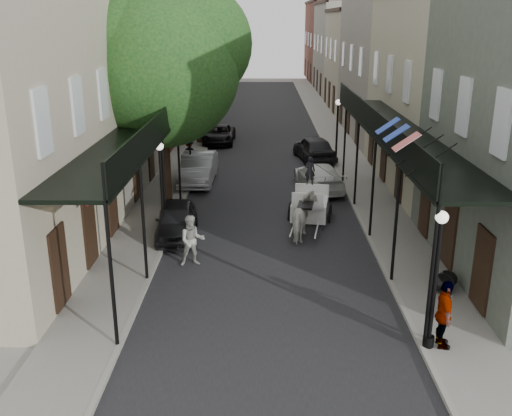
{
  "coord_description": "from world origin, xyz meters",
  "views": [
    {
      "loc": [
        -0.21,
        -14.97,
        8.19
      ],
      "look_at": [
        -0.46,
        4.9,
        1.6
      ],
      "focal_mm": 40.0,
      "sensor_mm": 36.0,
      "label": 1
    }
  ],
  "objects_px": {
    "tree_far": "(203,57)",
    "car_right_far": "(314,148)",
    "carriage": "(311,191)",
    "pedestrian_sidewalk_right": "(444,315)",
    "tree_near": "(171,61)",
    "lamppost_right_near": "(435,279)",
    "horse": "(305,217)",
    "pedestrian_walking": "(192,241)",
    "car_left_mid": "(198,168)",
    "car_left_near": "(177,220)",
    "lamppost_left": "(162,187)",
    "lamppost_right_far": "(337,130)",
    "car_right_near": "(319,177)",
    "pedestrian_sidewalk_left": "(189,153)",
    "car_left_far": "(219,135)"
  },
  "relations": [
    {
      "from": "car_left_near",
      "to": "car_right_far",
      "type": "bearing_deg",
      "value": 57.85
    },
    {
      "from": "lamppost_left",
      "to": "car_left_near",
      "type": "relative_size",
      "value": 0.95
    },
    {
      "from": "lamppost_right_near",
      "to": "car_left_mid",
      "type": "height_order",
      "value": "lamppost_right_near"
    },
    {
      "from": "lamppost_left",
      "to": "car_right_far",
      "type": "height_order",
      "value": "lamppost_left"
    },
    {
      "from": "lamppost_right_near",
      "to": "lamppost_left",
      "type": "xyz_separation_m",
      "value": [
        -8.2,
        8.0,
        0.0
      ]
    },
    {
      "from": "carriage",
      "to": "car_left_far",
      "type": "bearing_deg",
      "value": 117.98
    },
    {
      "from": "car_left_far",
      "to": "car_left_near",
      "type": "bearing_deg",
      "value": -89.93
    },
    {
      "from": "car_left_mid",
      "to": "car_right_far",
      "type": "distance_m",
      "value": 8.19
    },
    {
      "from": "pedestrian_walking",
      "to": "car_left_near",
      "type": "distance_m",
      "value": 2.97
    },
    {
      "from": "lamppost_right_near",
      "to": "car_left_far",
      "type": "relative_size",
      "value": 0.84
    },
    {
      "from": "pedestrian_sidewalk_left",
      "to": "pedestrian_walking",
      "type": "bearing_deg",
      "value": 78.65
    },
    {
      "from": "pedestrian_sidewalk_right",
      "to": "car_left_far",
      "type": "relative_size",
      "value": 0.42
    },
    {
      "from": "tree_near",
      "to": "lamppost_right_far",
      "type": "bearing_deg",
      "value": 43.31
    },
    {
      "from": "tree_near",
      "to": "tree_far",
      "type": "xyz_separation_m",
      "value": [
        -0.05,
        14.0,
        -0.65
      ]
    },
    {
      "from": "carriage",
      "to": "pedestrian_sidewalk_right",
      "type": "height_order",
      "value": "carriage"
    },
    {
      "from": "tree_near",
      "to": "pedestrian_walking",
      "type": "relative_size",
      "value": 5.29
    },
    {
      "from": "horse",
      "to": "car_left_near",
      "type": "xyz_separation_m",
      "value": [
        -5.03,
        0.16,
        -0.2
      ]
    },
    {
      "from": "tree_far",
      "to": "lamppost_right_near",
      "type": "distance_m",
      "value": 27.74
    },
    {
      "from": "lamppost_right_far",
      "to": "pedestrian_sidewalk_right",
      "type": "relative_size",
      "value": 2.01
    },
    {
      "from": "horse",
      "to": "carriage",
      "type": "height_order",
      "value": "carriage"
    },
    {
      "from": "pedestrian_sidewalk_right",
      "to": "car_left_far",
      "type": "xyz_separation_m",
      "value": [
        -7.67,
        26.0,
        -0.43
      ]
    },
    {
      "from": "lamppost_left",
      "to": "car_left_far",
      "type": "bearing_deg",
      "value": 87.28
    },
    {
      "from": "tree_near",
      "to": "horse",
      "type": "height_order",
      "value": "tree_near"
    },
    {
      "from": "tree_far",
      "to": "lamppost_right_far",
      "type": "bearing_deg",
      "value": -36.51
    },
    {
      "from": "lamppost_right_near",
      "to": "car_left_near",
      "type": "relative_size",
      "value": 0.95
    },
    {
      "from": "car_left_near",
      "to": "car_right_far",
      "type": "relative_size",
      "value": 0.87
    },
    {
      "from": "lamppost_right_far",
      "to": "pedestrian_sidewalk_left",
      "type": "bearing_deg",
      "value": -174.27
    },
    {
      "from": "car_left_mid",
      "to": "car_right_near",
      "type": "xyz_separation_m",
      "value": [
        6.2,
        -1.23,
        -0.11
      ]
    },
    {
      "from": "tree_near",
      "to": "pedestrian_sidewalk_left",
      "type": "xyz_separation_m",
      "value": [
        -0.28,
        6.96,
        -5.61
      ]
    },
    {
      "from": "car_left_near",
      "to": "lamppost_left",
      "type": "bearing_deg",
      "value": -167.36
    },
    {
      "from": "pedestrian_walking",
      "to": "pedestrian_sidewalk_left",
      "type": "xyz_separation_m",
      "value": [
        -1.82,
        13.78,
        -0.03
      ]
    },
    {
      "from": "lamppost_right_near",
      "to": "horse",
      "type": "bearing_deg",
      "value": 108.44
    },
    {
      "from": "lamppost_right_far",
      "to": "car_right_near",
      "type": "relative_size",
      "value": 0.81
    },
    {
      "from": "tree_far",
      "to": "car_right_far",
      "type": "distance_m",
      "value": 10.17
    },
    {
      "from": "lamppost_right_near",
      "to": "pedestrian_sidewalk_right",
      "type": "bearing_deg",
      "value": 0.0
    },
    {
      "from": "car_right_near",
      "to": "car_left_near",
      "type": "bearing_deg",
      "value": 38.47
    },
    {
      "from": "pedestrian_sidewalk_left",
      "to": "car_left_mid",
      "type": "relative_size",
      "value": 0.32
    },
    {
      "from": "lamppost_right_far",
      "to": "carriage",
      "type": "bearing_deg",
      "value": -103.39
    },
    {
      "from": "tree_near",
      "to": "lamppost_right_near",
      "type": "distance_m",
      "value": 15.39
    },
    {
      "from": "lamppost_left",
      "to": "pedestrian_sidewalk_right",
      "type": "height_order",
      "value": "lamppost_left"
    },
    {
      "from": "lamppost_right_far",
      "to": "car_left_far",
      "type": "bearing_deg",
      "value": 140.75
    },
    {
      "from": "car_right_far",
      "to": "lamppost_right_near",
      "type": "bearing_deg",
      "value": 83.15
    },
    {
      "from": "horse",
      "to": "pedestrian_sidewalk_left",
      "type": "distance_m",
      "value": 12.61
    },
    {
      "from": "tree_far",
      "to": "car_left_mid",
      "type": "xyz_separation_m",
      "value": [
        0.65,
        -10.18,
        -5.06
      ]
    },
    {
      "from": "lamppost_right_far",
      "to": "pedestrian_sidewalk_right",
      "type": "bearing_deg",
      "value": -89.07
    },
    {
      "from": "tree_far",
      "to": "lamppost_right_far",
      "type": "xyz_separation_m",
      "value": [
        8.35,
        -6.18,
        -3.79
      ]
    },
    {
      "from": "horse",
      "to": "car_left_mid",
      "type": "height_order",
      "value": "horse"
    },
    {
      "from": "car_left_far",
      "to": "car_right_far",
      "type": "height_order",
      "value": "car_right_far"
    },
    {
      "from": "tree_far",
      "to": "carriage",
      "type": "relative_size",
      "value": 2.96
    },
    {
      "from": "horse",
      "to": "car_left_far",
      "type": "xyz_separation_m",
      "value": [
        -4.68,
        18.0,
        -0.26
      ]
    }
  ]
}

